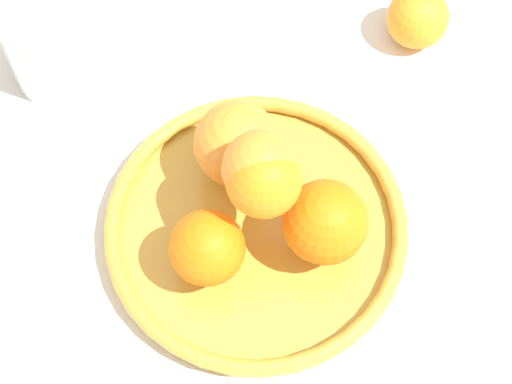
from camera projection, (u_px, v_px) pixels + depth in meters
The scene contains 5 objects.
ground_plane at pixel (256, 235), 0.84m from camera, with size 4.00×4.00×0.00m, color silver.
fruit_bowl at pixel (256, 229), 0.82m from camera, with size 0.29×0.29×0.03m.
orange_pile at pixel (262, 190), 0.76m from camera, with size 0.18×0.19×0.13m.
stray_orange at pixel (418, 18), 0.91m from camera, with size 0.07×0.07×0.07m, color orange.
drinking_glass at pixel (44, 48), 0.87m from camera, with size 0.08×0.08×0.10m, color silver.
Camera 1 is at (0.28, 0.17, 0.77)m, focal length 60.00 mm.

